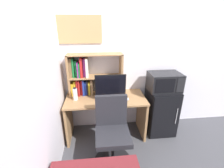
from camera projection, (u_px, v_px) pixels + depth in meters
The scene contains 12 objects.
wall_back at pixel (178, 57), 2.75m from camera, with size 6.40×0.04×2.60m, color silver.
wall_left at pixel (12, 115), 1.06m from camera, with size 0.04×4.40×2.60m, color silver.
desk at pixel (106, 109), 2.62m from camera, with size 1.29×0.60×0.73m.
hutch_bookshelf at pixel (87, 75), 2.56m from camera, with size 0.88×0.25×0.69m.
monitor at pixel (111, 87), 2.41m from camera, with size 0.48×0.19×0.41m.
keyboard at pixel (109, 100), 2.46m from camera, with size 0.37×0.15×0.02m, color #333338.
computer_mouse at pixel (127, 99), 2.47m from camera, with size 0.05×0.11×0.03m, color silver.
water_bottle at pixel (75, 94), 2.44m from camera, with size 0.07×0.07×0.21m.
mini_fridge at pixel (160, 111), 2.77m from camera, with size 0.48×0.49×0.82m.
microwave at pixel (164, 82), 2.56m from camera, with size 0.51×0.37×0.29m.
desk_chair at pixel (112, 136), 2.15m from camera, with size 0.53×0.53×0.97m.
wall_corkboard at pixel (79, 29), 2.38m from camera, with size 0.69×0.02×0.42m, color tan.
Camera 1 is at (-1.04, -2.57, 1.90)m, focal length 25.02 mm.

